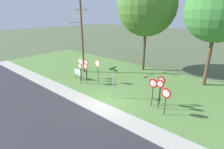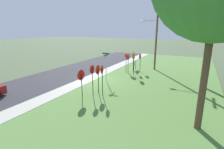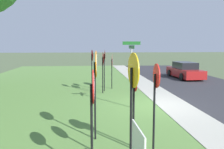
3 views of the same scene
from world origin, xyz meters
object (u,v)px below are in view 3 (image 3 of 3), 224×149
object	(u,v)px
yield_sign_near_left	(112,63)
parked_sedan_distant	(185,71)
stop_sign_near_right	(135,88)
street_name_post	(131,69)
stop_sign_far_right	(93,100)
yield_sign_far_left	(105,60)
stop_sign_far_center	(133,85)
yield_sign_far_right	(103,62)
notice_board	(138,148)
stop_sign_near_left	(156,91)
stop_sign_far_left	(96,75)
yield_sign_near_right	(92,61)

from	to	relation	value
yield_sign_near_left	parked_sedan_distant	distance (m)	8.25
stop_sign_near_right	street_name_post	distance (m)	4.50
stop_sign_near_right	stop_sign_far_right	size ratio (longest dim) A/B	1.01
stop_sign_far_right	yield_sign_near_left	world-z (taller)	stop_sign_far_right
stop_sign_far_right	yield_sign_far_left	xyz separation A→B (m)	(9.73, -0.88, 0.20)
stop_sign_far_center	parked_sedan_distant	xyz separation A→B (m)	(15.01, -7.29, -1.36)
stop_sign_near_right	yield_sign_far_right	size ratio (longest dim) A/B	0.96
stop_sign_near_right	yield_sign_near_left	xyz separation A→B (m)	(9.25, -0.28, -0.03)
stop_sign_far_center	yield_sign_far_left	world-z (taller)	stop_sign_far_center
stop_sign_far_center	notice_board	xyz separation A→B (m)	(-0.68, 0.00, -1.13)
notice_board	stop_sign_near_left	bearing A→B (deg)	-28.50
parked_sedan_distant	yield_sign_far_left	bearing A→B (deg)	124.85
stop_sign_near_left	stop_sign_far_left	bearing A→B (deg)	50.86
yield_sign_near_left	yield_sign_far_right	bearing A→B (deg)	161.12
notice_board	parked_sedan_distant	world-z (taller)	parked_sedan_distant
street_name_post	parked_sedan_distant	bearing A→B (deg)	-38.06
stop_sign_far_left	stop_sign_far_center	xyz separation A→B (m)	(-1.93, -0.75, 0.00)
stop_sign_far_left	notice_board	bearing A→B (deg)	-162.00
stop_sign_far_left	notice_board	size ratio (longest dim) A/B	2.14
yield_sign_far_left	street_name_post	bearing A→B (deg)	-165.99
stop_sign_far_left	yield_sign_near_left	size ratio (longest dim) A/B	1.18
stop_sign_near_right	stop_sign_far_center	size ratio (longest dim) A/B	0.88
stop_sign_far_right	yield_sign_far_right	distance (m)	9.09
yield_sign_near_right	yield_sign_far_left	distance (m)	0.81
stop_sign_near_right	yield_sign_near_left	world-z (taller)	stop_sign_near_right
stop_sign_far_right	yield_sign_far_right	size ratio (longest dim) A/B	0.96
stop_sign_near_right	yield_sign_far_left	bearing A→B (deg)	6.10
stop_sign_near_left	stop_sign_near_right	distance (m)	0.61
street_name_post	parked_sedan_distant	size ratio (longest dim) A/B	0.66
stop_sign_near_right	yield_sign_near_right	bearing A→B (deg)	11.46
yield_sign_near_left	street_name_post	xyz separation A→B (m)	(-4.80, -0.40, 0.10)
stop_sign_far_center	yield_sign_far_left	bearing A→B (deg)	-7.15
stop_sign_far_center	stop_sign_near_left	bearing A→B (deg)	-52.16
stop_sign_far_center	parked_sedan_distant	world-z (taller)	stop_sign_far_center
yield_sign_near_left	yield_sign_far_left	size ratio (longest dim) A/B	0.89
yield_sign_near_left	parked_sedan_distant	world-z (taller)	yield_sign_near_left
parked_sedan_distant	stop_sign_near_right	bearing A→B (deg)	151.47
stop_sign_near_right	stop_sign_far_left	bearing A→B (deg)	56.14
yield_sign_near_left	yield_sign_far_left	xyz separation A→B (m)	(-0.77, 0.54, 0.21)
stop_sign_near_left	yield_sign_far_left	xyz separation A→B (m)	(8.90, 0.71, 0.20)
yield_sign_near_right	notice_board	xyz separation A→B (m)	(-10.03, -0.76, -1.06)
stop_sign_near_left	stop_sign_far_center	xyz separation A→B (m)	(-0.71, 0.72, 0.27)
stop_sign_near_right	yield_sign_near_left	distance (m)	9.25
yield_sign_near_right	yield_sign_far_right	xyz separation A→B (m)	(-0.40, -0.63, -0.07)
parked_sedan_distant	stop_sign_far_left	bearing A→B (deg)	146.73
yield_sign_near_right	yield_sign_near_left	bearing A→B (deg)	-60.90
stop_sign_far_center	yield_sign_near_right	world-z (taller)	stop_sign_far_center
stop_sign_near_right	yield_sign_far_left	size ratio (longest dim) A/B	0.92
yield_sign_far_right	notice_board	distance (m)	9.68
stop_sign_near_right	notice_board	bearing A→B (deg)	175.78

